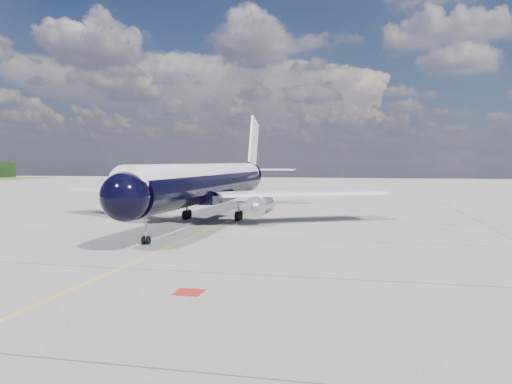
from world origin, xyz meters
TOP-DOWN VIEW (x-y plane):
  - ground at (0.00, 30.00)m, footprint 320.00×320.00m
  - taxiway_centerline at (0.00, 25.00)m, footprint 0.16×160.00m
  - red_marking at (6.80, -10.00)m, footprint 1.60×1.60m
  - main_airliner at (-2.32, 23.55)m, footprint 42.93×52.13m

SIDE VIEW (x-z plane):
  - ground at x=0.00m, z-range 0.00..0.00m
  - taxiway_centerline at x=0.00m, z-range 0.00..0.01m
  - red_marking at x=6.80m, z-range 0.00..0.01m
  - main_airliner at x=-2.32m, z-range -2.86..12.23m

